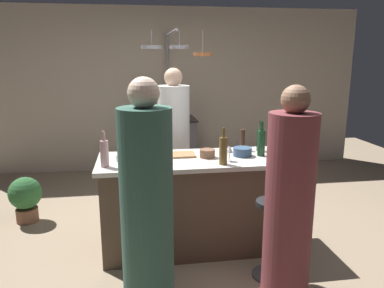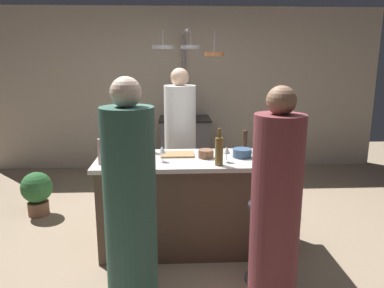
# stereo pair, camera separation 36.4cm
# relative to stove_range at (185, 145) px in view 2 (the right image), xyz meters

# --- Properties ---
(ground_plane) EXTENTS (9.00, 9.00, 0.00)m
(ground_plane) POSITION_rel_stove_range_xyz_m (0.00, -2.45, -0.45)
(ground_plane) COLOR gray
(back_wall) EXTENTS (6.40, 0.16, 2.60)m
(back_wall) POSITION_rel_stove_range_xyz_m (0.00, 0.40, 0.85)
(back_wall) COLOR #BCAD99
(back_wall) RESTS_ON ground_plane
(kitchen_island) EXTENTS (1.80, 0.72, 0.90)m
(kitchen_island) POSITION_rel_stove_range_xyz_m (0.00, -2.45, 0.01)
(kitchen_island) COLOR brown
(kitchen_island) RESTS_ON ground_plane
(stove_range) EXTENTS (0.80, 0.64, 0.89)m
(stove_range) POSITION_rel_stove_range_xyz_m (0.00, 0.00, 0.00)
(stove_range) COLOR #47474C
(stove_range) RESTS_ON ground_plane
(chef) EXTENTS (0.36, 0.36, 1.71)m
(chef) POSITION_rel_stove_range_xyz_m (-0.10, -1.59, 0.35)
(chef) COLOR white
(chef) RESTS_ON ground_plane
(bar_stool_right) EXTENTS (0.28, 0.28, 0.68)m
(bar_stool_right) POSITION_rel_stove_range_xyz_m (0.54, -3.07, -0.07)
(bar_stool_right) COLOR #4C4C51
(bar_stool_right) RESTS_ON ground_plane
(guest_right) EXTENTS (0.35, 0.35, 1.64)m
(guest_right) POSITION_rel_stove_range_xyz_m (0.53, -3.43, 0.32)
(guest_right) COLOR brown
(guest_right) RESTS_ON ground_plane
(bar_stool_left) EXTENTS (0.28, 0.28, 0.68)m
(bar_stool_left) POSITION_rel_stove_range_xyz_m (-0.50, -3.07, -0.07)
(bar_stool_left) COLOR #4C4C51
(bar_stool_left) RESTS_ON ground_plane
(guest_left) EXTENTS (0.36, 0.36, 1.70)m
(guest_left) POSITION_rel_stove_range_xyz_m (-0.48, -3.41, 0.34)
(guest_left) COLOR #33594C
(guest_left) RESTS_ON ground_plane
(overhead_pot_rack) EXTENTS (0.91, 1.35, 2.17)m
(overhead_pot_rack) POSITION_rel_stove_range_xyz_m (0.01, -0.53, 1.26)
(overhead_pot_rack) COLOR gray
(overhead_pot_rack) RESTS_ON ground_plane
(potted_plant) EXTENTS (0.36, 0.36, 0.52)m
(potted_plant) POSITION_rel_stove_range_xyz_m (-1.78, -1.60, -0.15)
(potted_plant) COLOR brown
(potted_plant) RESTS_ON ground_plane
(cutting_board) EXTENTS (0.32, 0.22, 0.02)m
(cutting_board) POSITION_rel_stove_range_xyz_m (-0.14, -2.34, 0.46)
(cutting_board) COLOR #997047
(cutting_board) RESTS_ON kitchen_island
(pepper_mill) EXTENTS (0.05, 0.05, 0.21)m
(pepper_mill) POSITION_rel_stove_range_xyz_m (0.53, -2.21, 0.56)
(pepper_mill) COLOR #382319
(pepper_mill) RESTS_ON kitchen_island
(wine_bottle_white) EXTENTS (0.07, 0.07, 0.33)m
(wine_bottle_white) POSITION_rel_stove_range_xyz_m (-0.43, -2.19, 0.58)
(wine_bottle_white) COLOR gray
(wine_bottle_white) RESTS_ON kitchen_island
(wine_bottle_amber) EXTENTS (0.07, 0.07, 0.33)m
(wine_bottle_amber) POSITION_rel_stove_range_xyz_m (0.22, -2.70, 0.58)
(wine_bottle_amber) COLOR brown
(wine_bottle_amber) RESTS_ON kitchen_island
(wine_bottle_green) EXTENTS (0.07, 0.07, 0.33)m
(wine_bottle_green) POSITION_rel_stove_range_xyz_m (0.64, -2.46, 0.58)
(wine_bottle_green) COLOR #193D23
(wine_bottle_green) RESTS_ON kitchen_island
(wine_bottle_rose) EXTENTS (0.07, 0.07, 0.31)m
(wine_bottle_rose) POSITION_rel_stove_range_xyz_m (-0.81, -2.62, 0.58)
(wine_bottle_rose) COLOR #B78C8E
(wine_bottle_rose) RESTS_ON kitchen_island
(wine_bottle_red) EXTENTS (0.07, 0.07, 0.30)m
(wine_bottle_red) POSITION_rel_stove_range_xyz_m (0.70, -2.28, 0.57)
(wine_bottle_red) COLOR #143319
(wine_bottle_red) RESTS_ON kitchen_island
(wine_glass_near_right_guest) EXTENTS (0.07, 0.07, 0.15)m
(wine_glass_near_right_guest) POSITION_rel_stove_range_xyz_m (-0.28, -2.56, 0.56)
(wine_glass_near_right_guest) COLOR silver
(wine_glass_near_right_guest) RESTS_ON kitchen_island
(wine_glass_by_chef) EXTENTS (0.07, 0.07, 0.15)m
(wine_glass_by_chef) POSITION_rel_stove_range_xyz_m (0.29, -2.61, 0.56)
(wine_glass_by_chef) COLOR silver
(wine_glass_by_chef) RESTS_ON kitchen_island
(mixing_bowl_steel) EXTENTS (0.21, 0.21, 0.06)m
(mixing_bowl_steel) POSITION_rel_stove_range_xyz_m (-0.62, -2.44, 0.48)
(mixing_bowl_steel) COLOR #B7B7BC
(mixing_bowl_steel) RESTS_ON kitchen_island
(mixing_bowl_wooden) EXTENTS (0.14, 0.14, 0.08)m
(mixing_bowl_wooden) POSITION_rel_stove_range_xyz_m (0.12, -2.45, 0.49)
(mixing_bowl_wooden) COLOR brown
(mixing_bowl_wooden) RESTS_ON kitchen_island
(mixing_bowl_blue) EXTENTS (0.18, 0.18, 0.08)m
(mixing_bowl_blue) POSITION_rel_stove_range_xyz_m (0.47, -2.44, 0.49)
(mixing_bowl_blue) COLOR #334C6B
(mixing_bowl_blue) RESTS_ON kitchen_island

